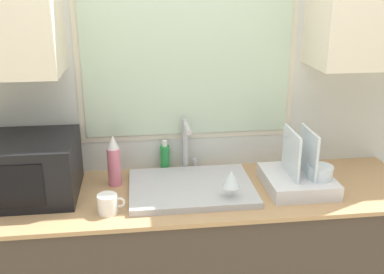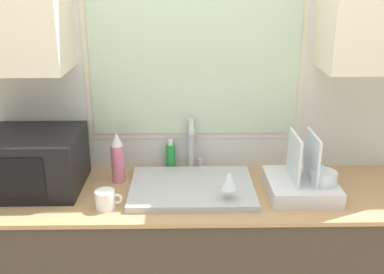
% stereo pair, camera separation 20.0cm
% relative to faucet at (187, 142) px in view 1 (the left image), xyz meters
% --- Properties ---
extents(countertop, '(2.12, 0.61, 0.92)m').
position_rel_faucet_xyz_m(countertop, '(0.02, -0.23, -0.62)').
color(countertop, '#42382D').
rests_on(countertop, ground_plane).
extents(wall_back, '(6.00, 0.38, 2.60)m').
position_rel_faucet_xyz_m(wall_back, '(0.02, 0.06, 0.32)').
color(wall_back, silver).
rests_on(wall_back, ground_plane).
extents(sink_basin, '(0.58, 0.44, 0.03)m').
position_rel_faucet_xyz_m(sink_basin, '(-0.00, -0.22, -0.15)').
color(sink_basin, '#B2B2B7').
rests_on(sink_basin, countertop).
extents(faucet, '(0.08, 0.18, 0.28)m').
position_rel_faucet_xyz_m(faucet, '(0.00, 0.00, 0.00)').
color(faucet, '#B7B7BC').
rests_on(faucet, countertop).
extents(microwave, '(0.45, 0.39, 0.27)m').
position_rel_faucet_xyz_m(microwave, '(-0.75, -0.18, -0.03)').
color(microwave, black).
rests_on(microwave, countertop).
extents(dish_rack, '(0.31, 0.33, 0.29)m').
position_rel_faucet_xyz_m(dish_rack, '(0.51, -0.26, -0.10)').
color(dish_rack, silver).
rests_on(dish_rack, countertop).
extents(spray_bottle, '(0.06, 0.06, 0.25)m').
position_rel_faucet_xyz_m(spray_bottle, '(-0.36, -0.11, -0.04)').
color(spray_bottle, '#D8728C').
rests_on(spray_bottle, countertop).
extents(soap_bottle, '(0.05, 0.05, 0.17)m').
position_rel_faucet_xyz_m(soap_bottle, '(-0.11, 0.03, -0.09)').
color(soap_bottle, '#268C3F').
rests_on(soap_bottle, countertop).
extents(mug_near_sink, '(0.12, 0.09, 0.08)m').
position_rel_faucet_xyz_m(mug_near_sink, '(-0.38, -0.39, -0.12)').
color(mug_near_sink, white).
rests_on(mug_near_sink, countertop).
extents(wine_glass, '(0.08, 0.08, 0.16)m').
position_rel_faucet_xyz_m(wine_glass, '(0.15, -0.37, -0.05)').
color(wine_glass, silver).
rests_on(wine_glass, countertop).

